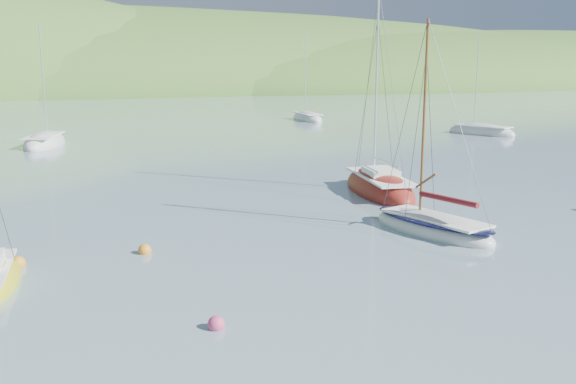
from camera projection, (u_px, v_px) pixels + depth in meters
name	position (u px, v px, depth m)	size (l,w,h in m)	color
ground	(444.00, 311.00, 18.63)	(700.00, 700.00, 0.00)	#7796A4
shoreline_hills	(32.00, 89.00, 171.89)	(690.00, 135.00, 56.00)	#386C29
daysailer_white	(433.00, 227.00, 27.21)	(3.71, 6.54, 9.49)	silver
sloop_red	(379.00, 189.00, 35.42)	(4.24, 8.47, 11.97)	maroon
distant_sloop_a	(45.00, 144.00, 55.49)	(5.01, 8.44, 11.37)	silver
distant_sloop_b	(307.00, 119.00, 79.88)	(3.12, 7.65, 10.70)	silver
distant_sloop_d	(481.00, 133.00, 64.30)	(5.04, 7.63, 10.29)	silver
mooring_buoys	(304.00, 261.00, 22.86)	(26.00, 11.62, 0.50)	gold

